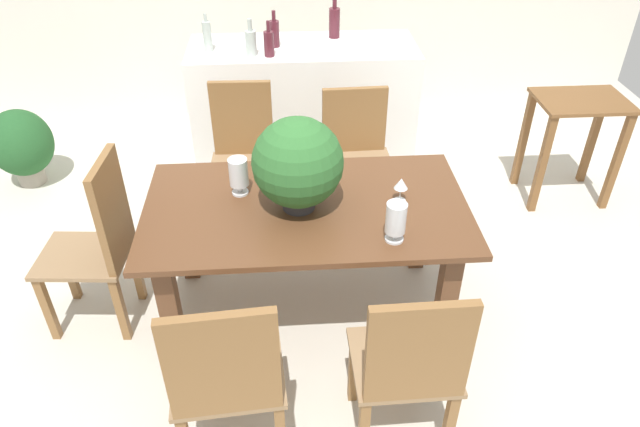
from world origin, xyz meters
name	(u,v)px	position (x,y,z in m)	size (l,w,h in m)	color
ground_plane	(307,291)	(0.00, 0.00, 0.00)	(7.04, 7.04, 0.00)	beige
dining_table	(306,226)	(0.00, -0.13, 0.60)	(1.72, 0.97, 0.74)	brown
chair_near_left	(226,376)	(-0.38, -1.08, 0.56)	(0.51, 0.49, 1.01)	brown
chair_near_right	(410,365)	(0.39, -1.07, 0.55)	(0.47, 0.43, 0.99)	brown
chair_far_left	(243,150)	(-0.38, 0.82, 0.55)	(0.46, 0.47, 1.00)	brown
chair_far_right	(356,150)	(0.38, 0.81, 0.53)	(0.49, 0.45, 0.94)	brown
chair_head_end	(100,241)	(-1.11, -0.14, 0.57)	(0.51, 0.44, 1.06)	brown
flower_centerpiece	(298,164)	(-0.04, -0.14, 1.01)	(0.47, 0.48, 0.50)	#333338
crystal_vase_left	(239,173)	(-0.35, 0.01, 0.87)	(0.10, 0.10, 0.21)	silver
crystal_vase_center_near	(396,219)	(0.41, -0.45, 0.86)	(0.10, 0.10, 0.21)	silver
wine_glass	(401,184)	(0.50, -0.12, 0.84)	(0.07, 0.07, 0.14)	silver
kitchen_counter	(304,106)	(0.06, 1.61, 0.49)	(1.72, 0.66, 0.98)	white
wine_bottle_dark	(269,43)	(-0.18, 1.42, 1.07)	(0.07, 0.07, 0.25)	#511E28
wine_bottle_clear	(251,42)	(-0.31, 1.45, 1.08)	(0.08, 0.08, 0.26)	#B2BFB7
wine_bottle_amber	(207,36)	(-0.63, 1.55, 1.09)	(0.06, 0.06, 0.27)	#B2BFB7
wine_bottle_tall	(274,33)	(-0.14, 1.62, 1.08)	(0.07, 0.07, 0.26)	#511E28
wine_bottle_green	(334,22)	(0.32, 1.79, 1.10)	(0.08, 0.08, 0.30)	#511E28
side_table	(575,127)	(1.98, 0.95, 0.57)	(0.62, 0.46, 0.79)	brown
potted_plant_floor	(21,145)	(-2.11, 1.40, 0.34)	(0.47, 0.47, 0.61)	#9E9384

